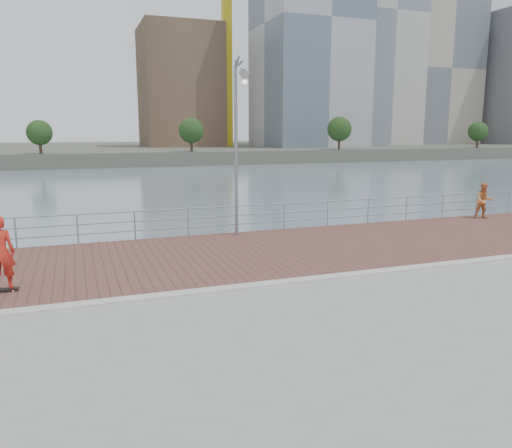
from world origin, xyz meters
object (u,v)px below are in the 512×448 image
object	(u,v)px
street_lamp	(240,117)
bystander	(484,201)
guardrail	(213,217)
skateboarder	(0,252)

from	to	relation	value
street_lamp	bystander	distance (m)	12.73
guardrail	skateboarder	xyz separation A→B (m)	(-7.01, -5.27, 0.37)
guardrail	bystander	world-z (taller)	bystander
bystander	street_lamp	bearing A→B (deg)	-155.32
guardrail	bystander	size ratio (longest dim) A/B	23.19
skateboarder	street_lamp	bearing A→B (deg)	-149.15
guardrail	street_lamp	world-z (taller)	street_lamp
skateboarder	bystander	xyz separation A→B (m)	(19.99, 4.45, -0.20)
guardrail	bystander	bearing A→B (deg)	-3.64
guardrail	skateboarder	distance (m)	8.78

